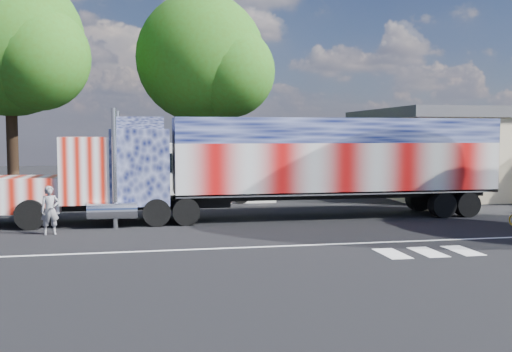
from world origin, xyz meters
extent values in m
plane|color=black|center=(0.00, 0.00, 0.00)|extent=(100.00, 100.00, 0.00)
cube|color=silver|center=(0.00, -3.00, 0.01)|extent=(30.00, 0.15, 0.01)
cube|color=silver|center=(2.80, -4.80, 0.01)|extent=(0.70, 1.60, 0.01)
cube|color=silver|center=(4.00, -4.80, 0.01)|extent=(0.70, 1.60, 0.01)
cube|color=silver|center=(5.20, -4.80, 0.01)|extent=(0.70, 1.60, 0.01)
cube|color=black|center=(-5.99, 3.21, 0.75)|extent=(9.66, 1.07, 0.32)
cube|color=#DA847C|center=(-9.42, 3.21, 1.29)|extent=(2.79, 2.36, 1.40)
cube|color=#DA847C|center=(-7.06, 3.21, 2.25)|extent=(1.93, 2.68, 2.68)
cube|color=black|center=(-7.97, 3.21, 2.74)|extent=(0.06, 2.25, 0.97)
cube|color=#4A517E|center=(-4.91, 3.21, 2.36)|extent=(2.36, 2.68, 3.11)
cube|color=#4A517E|center=(-4.91, 3.21, 4.13)|extent=(1.93, 2.58, 0.54)
cylinder|color=silver|center=(-5.88, 4.62, 2.36)|extent=(0.21, 0.21, 4.72)
cylinder|color=silver|center=(-5.88, 1.79, 2.36)|extent=(0.21, 0.21, 4.72)
cylinder|color=silver|center=(-5.99, 4.60, 0.70)|extent=(1.93, 0.71, 0.71)
cylinder|color=silver|center=(-5.99, 1.81, 0.70)|extent=(1.93, 0.71, 0.71)
cylinder|color=black|center=(-9.10, 2.03, 0.59)|extent=(1.18, 0.38, 1.18)
cylinder|color=black|center=(-9.10, 4.39, 0.59)|extent=(1.18, 0.38, 1.18)
cylinder|color=black|center=(-4.27, 2.08, 0.56)|extent=(1.12, 0.59, 1.12)
cylinder|color=black|center=(-4.27, 4.33, 0.56)|extent=(1.12, 0.59, 1.12)
cylinder|color=black|center=(-3.09, 2.08, 0.56)|extent=(1.12, 0.59, 1.12)
cylinder|color=black|center=(-3.09, 4.33, 0.56)|extent=(1.12, 0.59, 1.12)
cube|color=black|center=(3.67, 3.21, 1.02)|extent=(13.95, 1.18, 0.32)
cube|color=#CF7171|center=(3.67, 3.21, 2.25)|extent=(14.38, 2.79, 2.15)
cube|color=#434D86|center=(3.67, 3.21, 3.86)|extent=(14.38, 2.79, 1.07)
cube|color=silver|center=(3.67, 3.21, 1.18)|extent=(14.38, 2.79, 0.13)
cube|color=silver|center=(10.88, 3.21, 2.79)|extent=(0.04, 2.68, 3.11)
cylinder|color=black|center=(8.29, 2.08, 0.56)|extent=(1.12, 0.59, 1.12)
cylinder|color=black|center=(8.29, 4.33, 0.56)|extent=(1.12, 0.59, 1.12)
cylinder|color=black|center=(9.47, 2.08, 0.56)|extent=(1.12, 0.59, 1.12)
cylinder|color=black|center=(9.47, 4.33, 0.56)|extent=(1.12, 0.59, 1.12)
cube|color=white|center=(-3.31, 9.93, 1.61)|extent=(11.06, 2.40, 3.23)
cube|color=black|center=(-3.31, 9.93, 2.21)|extent=(10.69, 2.45, 1.01)
cube|color=black|center=(-3.31, 9.93, 0.41)|extent=(11.06, 2.40, 0.23)
cube|color=black|center=(-8.84, 9.93, 1.75)|extent=(0.06, 2.12, 1.29)
cylinder|color=black|center=(-7.46, 8.78, 0.46)|extent=(0.92, 0.28, 0.92)
cylinder|color=black|center=(-7.46, 11.09, 0.46)|extent=(0.92, 0.28, 0.92)
cylinder|color=black|center=(-0.54, 8.78, 0.46)|extent=(0.92, 0.28, 0.92)
cylinder|color=black|center=(-0.54, 11.09, 0.46)|extent=(0.92, 0.28, 0.92)
cylinder|color=black|center=(0.29, 8.78, 0.46)|extent=(0.92, 0.28, 0.92)
cylinder|color=black|center=(0.29, 11.09, 0.46)|extent=(0.92, 0.28, 0.92)
cube|color=#1E5926|center=(12.00, 5.96, 2.40)|extent=(1.60, 0.08, 1.20)
imported|color=slate|center=(-8.17, 0.77, 0.90)|extent=(0.75, 0.59, 1.81)
cylinder|color=black|center=(-12.94, 17.07, 3.77)|extent=(0.70, 0.70, 7.53)
sphere|color=#286016|center=(-12.94, 17.07, 9.41)|extent=(9.19, 9.19, 9.19)
sphere|color=#286016|center=(-11.10, 15.69, 8.34)|extent=(6.43, 6.43, 6.43)
cylinder|color=black|center=(-0.89, 18.39, 3.56)|extent=(0.70, 0.70, 7.13)
sphere|color=#286016|center=(-0.89, 18.39, 8.91)|extent=(8.80, 8.80, 8.80)
sphere|color=#286016|center=(0.87, 17.07, 7.89)|extent=(6.16, 6.16, 6.16)
sphere|color=#286016|center=(-2.21, 19.72, 9.93)|extent=(5.72, 5.72, 5.72)
camera|label=1|loc=(-4.65, -21.14, 3.69)|focal=40.00mm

